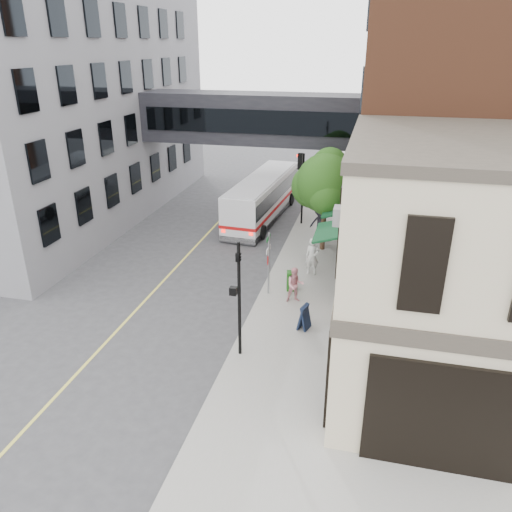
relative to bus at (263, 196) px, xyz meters
The scene contains 17 objects.
ground 18.03m from the bus, 82.48° to the right, with size 120.00×120.00×0.00m, color #38383A.
sidewalk_main 5.97m from the bus, 41.24° to the right, with size 4.00×60.00×0.15m, color gray.
corner_building 19.63m from the bus, 54.40° to the right, with size 10.19×8.12×8.45m.
brick_building 13.77m from the bus, 12.87° to the right, with size 13.76×18.00×14.00m.
opposite_building 15.74m from the bus, behind, with size 14.00×24.00×14.00m, color slate.
skyway_bridge 5.01m from the bus, 164.04° to the left, with size 14.00×3.18×3.00m.
traffic_signal_near 16.11m from the bus, 80.25° to the right, with size 0.44×0.22×4.60m.
traffic_signal_far 3.27m from the bus, 17.32° to the right, with size 0.53×0.28×4.50m.
street_sign_pole 11.16m from the bus, 75.77° to the right, with size 0.08×0.75×3.00m.
street_tree 6.89m from the bus, 45.32° to the right, with size 3.80×3.20×5.60m.
lane_marking 8.39m from the bus, 108.73° to the right, with size 0.12×40.00×0.01m, color #D8CC4C.
bus is the anchor object (origin of this frame).
pedestrian_a 9.34m from the bus, 61.79° to the right, with size 0.68×0.45×1.87m, color silver.
pedestrian_b 12.02m from the bus, 70.20° to the right, with size 0.79×0.62×1.63m, color pink.
pedestrian_c 5.16m from the bus, 35.90° to the right, with size 1.15×0.66×1.78m, color black.
newspaper_box 10.91m from the bus, 69.90° to the right, with size 0.47×0.41×0.93m, color #175413.
sandwich_board 14.35m from the bus, 70.36° to the right, with size 0.38×0.59×1.05m, color #101A31.
Camera 1 is at (4.68, -13.17, 10.92)m, focal length 35.00 mm.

